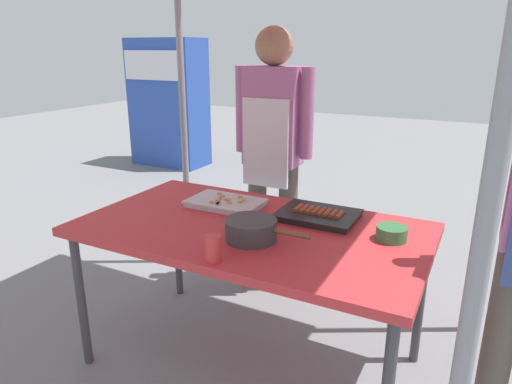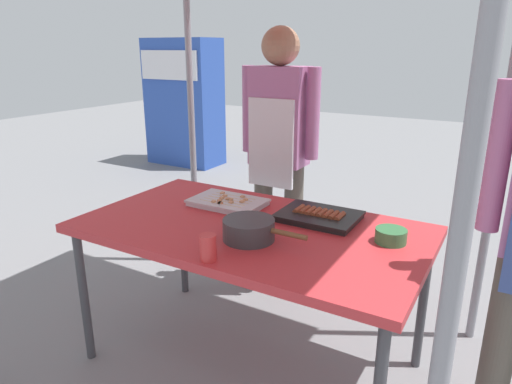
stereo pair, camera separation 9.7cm
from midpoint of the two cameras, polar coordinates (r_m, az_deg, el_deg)
ground_plane at (r=2.51m, az=-1.74°, el=-20.28°), size 18.00×18.00×0.00m
stall_table at (r=2.16m, az=-1.91°, el=-5.50°), size 1.60×0.90×0.75m
tray_grilled_sausages at (r=2.23m, az=6.51°, el=-2.85°), size 0.37×0.29×0.05m
tray_meat_skewers at (r=2.40m, az=-4.97°, el=-1.35°), size 0.38×0.25×0.04m
cooking_wok at (r=1.97m, az=-1.97°, el=-4.62°), size 0.39×0.23×0.09m
condiment_bowl at (r=2.04m, az=15.24°, el=-5.00°), size 0.13×0.13×0.06m
drink_cup_near_edge at (r=1.79m, az=-6.94°, el=-7.03°), size 0.07×0.07×0.11m
vendor_woman at (r=2.86m, az=1.14°, el=6.46°), size 0.52×0.23×1.66m
neighbor_stall_left at (r=6.33m, az=-11.28°, el=10.86°), size 0.98×0.55×1.66m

